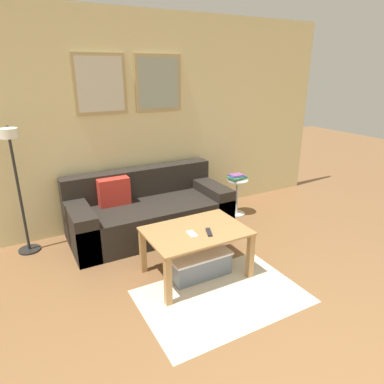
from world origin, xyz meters
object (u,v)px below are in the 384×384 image
at_px(couch, 149,212).
at_px(book_stack, 237,177).
at_px(floor_lamp, 16,176).
at_px(coffee_table, 196,238).
at_px(side_table, 237,194).
at_px(remote_control, 209,232).
at_px(storage_bin, 198,262).
at_px(cell_phone, 192,234).

xyz_separation_m(couch, book_stack, (1.25, -0.07, 0.27)).
relative_size(couch, floor_lamp, 1.36).
relative_size(coffee_table, side_table, 1.88).
bearing_deg(book_stack, coffee_table, -139.88).
height_order(side_table, remote_control, side_table).
distance_m(storage_bin, cell_phone, 0.38).
height_order(coffee_table, storage_bin, coffee_table).
height_order(storage_bin, floor_lamp, floor_lamp).
bearing_deg(storage_bin, coffee_table, -173.18).
height_order(storage_bin, book_stack, book_stack).
height_order(floor_lamp, book_stack, floor_lamp).
bearing_deg(coffee_table, side_table, 39.87).
distance_m(storage_bin, book_stack, 1.61).
relative_size(couch, side_table, 3.80).
bearing_deg(storage_bin, couch, 93.80).
xyz_separation_m(book_stack, cell_phone, (-1.28, -1.07, -0.05)).
height_order(coffee_table, remote_control, remote_control).
bearing_deg(remote_control, coffee_table, 145.05).
relative_size(floor_lamp, book_stack, 5.40).
height_order(couch, coffee_table, couch).
bearing_deg(coffee_table, storage_bin, 6.82).
distance_m(coffee_table, storage_bin, 0.27).
relative_size(storage_bin, remote_control, 4.03).
relative_size(coffee_table, floor_lamp, 0.68).
relative_size(couch, cell_phone, 13.53).
distance_m(floor_lamp, cell_phone, 1.84).
bearing_deg(floor_lamp, couch, -3.20).
bearing_deg(cell_phone, couch, 94.23).
bearing_deg(couch, book_stack, -3.14).
height_order(couch, floor_lamp, floor_lamp).
relative_size(couch, remote_control, 12.63).
xyz_separation_m(book_stack, remote_control, (-1.13, -1.13, -0.05)).
distance_m(side_table, cell_phone, 1.68).
bearing_deg(storage_bin, side_table, 40.29).
bearing_deg(side_table, floor_lamp, 176.80).
distance_m(coffee_table, floor_lamp, 1.88).
xyz_separation_m(storage_bin, remote_control, (0.05, -0.12, 0.37)).
bearing_deg(cell_phone, coffee_table, 42.98).
height_order(couch, side_table, couch).
distance_m(couch, storage_bin, 1.09).
relative_size(storage_bin, book_stack, 2.35).
height_order(couch, remote_control, couch).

